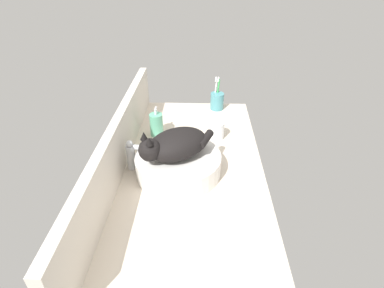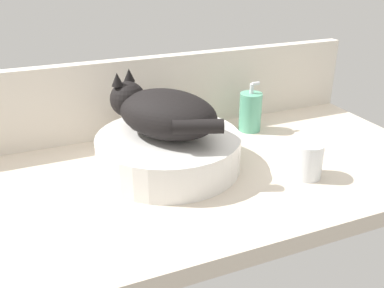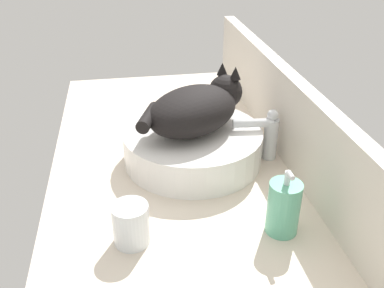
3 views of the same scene
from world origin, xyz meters
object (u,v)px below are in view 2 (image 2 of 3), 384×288
Objects in this scene: faucet at (153,113)px; water_glass at (307,162)px; sink_basin at (169,151)px; cat at (163,112)px; soap_dispenser at (250,112)px.

water_glass is at bearing -53.57° from faucet.
cat is at bearing 128.54° from sink_basin.
soap_dispenser reaches higher than faucet.
faucet reaches higher than sink_basin.
cat reaches higher than sink_basin.
cat is at bearing -99.60° from faucet.
sink_basin and water_glass have the same top height.
sink_basin is 32.73cm from soap_dispenser.
faucet is at bearing 168.54° from soap_dispenser.
cat reaches higher than faucet.
faucet reaches higher than water_glass.
sink_basin is 2.56× the size of faucet.
faucet is (2.96, 17.51, -6.90)cm from cat.
faucet is 0.93× the size of soap_dispenser.
faucet is at bearing 83.53° from sink_basin.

